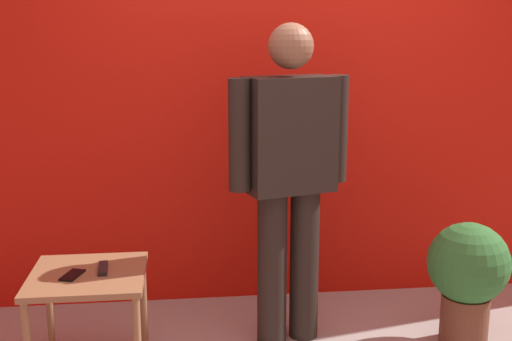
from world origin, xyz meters
The scene contains 6 objects.
back_wall_red centered at (0.00, 1.26, 1.44)m, with size 5.84×0.12×2.87m, color red.
standing_person centered at (-0.08, 0.59, 0.97)m, with size 0.68×0.35×1.73m.
side_table centered at (-1.12, 0.34, 0.46)m, with size 0.55×0.55×0.53m.
cell_phone centered at (-1.18, 0.31, 0.54)m, with size 0.07×0.14×0.01m, color black.
tv_remote centered at (-1.04, 0.37, 0.54)m, with size 0.04×0.17×0.02m, color black.
potted_plant centered at (0.88, 0.43, 0.41)m, with size 0.44×0.44×0.69m.
Camera 1 is at (-0.63, -2.66, 1.69)m, focal length 44.75 mm.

